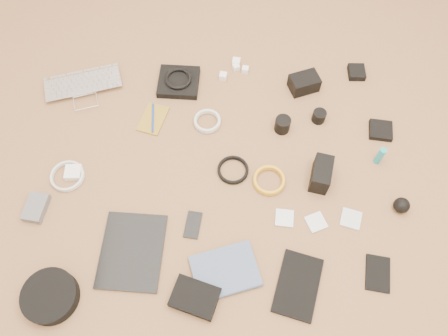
{
  "coord_description": "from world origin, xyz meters",
  "views": [
    {
      "loc": [
        0.02,
        -0.75,
        1.49
      ],
      "look_at": [
        0.05,
        0.02,
        0.02
      ],
      "focal_mm": 35.0,
      "sensor_mm": 36.0,
      "label": 1
    }
  ],
  "objects_px": {
    "dslr_camera": "(304,83)",
    "headphone_case": "(50,296)",
    "laptop": "(85,92)",
    "phone": "(193,225)",
    "paperback": "(232,295)",
    "tablet": "(132,251)"
  },
  "relations": [
    {
      "from": "dslr_camera",
      "to": "headphone_case",
      "type": "relative_size",
      "value": 0.64
    },
    {
      "from": "laptop",
      "to": "headphone_case",
      "type": "distance_m",
      "value": 0.84
    },
    {
      "from": "dslr_camera",
      "to": "phone",
      "type": "distance_m",
      "value": 0.76
    },
    {
      "from": "paperback",
      "to": "tablet",
      "type": "bearing_deg",
      "value": 50.66
    },
    {
      "from": "dslr_camera",
      "to": "tablet",
      "type": "distance_m",
      "value": 0.97
    },
    {
      "from": "phone",
      "to": "headphone_case",
      "type": "bearing_deg",
      "value": -141.59
    },
    {
      "from": "tablet",
      "to": "dslr_camera",
      "type": "bearing_deg",
      "value": 51.58
    },
    {
      "from": "dslr_camera",
      "to": "laptop",
      "type": "bearing_deg",
      "value": 163.03
    },
    {
      "from": "laptop",
      "to": "paperback",
      "type": "relative_size",
      "value": 1.46
    },
    {
      "from": "tablet",
      "to": "headphone_case",
      "type": "distance_m",
      "value": 0.3
    },
    {
      "from": "tablet",
      "to": "headphone_case",
      "type": "relative_size",
      "value": 1.52
    },
    {
      "from": "headphone_case",
      "to": "paperback",
      "type": "bearing_deg",
      "value": -0.98
    },
    {
      "from": "dslr_camera",
      "to": "tablet",
      "type": "bearing_deg",
      "value": -151.52
    },
    {
      "from": "dslr_camera",
      "to": "tablet",
      "type": "height_order",
      "value": "dslr_camera"
    },
    {
      "from": "laptop",
      "to": "dslr_camera",
      "type": "height_order",
      "value": "dslr_camera"
    },
    {
      "from": "paperback",
      "to": "dslr_camera",
      "type": "bearing_deg",
      "value": -35.62
    },
    {
      "from": "tablet",
      "to": "headphone_case",
      "type": "bearing_deg",
      "value": -143.5
    },
    {
      "from": "headphone_case",
      "to": "phone",
      "type": "bearing_deg",
      "value": 27.36
    },
    {
      "from": "dslr_camera",
      "to": "paperback",
      "type": "height_order",
      "value": "dslr_camera"
    },
    {
      "from": "laptop",
      "to": "headphone_case",
      "type": "bearing_deg",
      "value": -104.47
    },
    {
      "from": "laptop",
      "to": "dslr_camera",
      "type": "bearing_deg",
      "value": -13.56
    },
    {
      "from": "laptop",
      "to": "paperback",
      "type": "height_order",
      "value": "laptop"
    }
  ]
}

